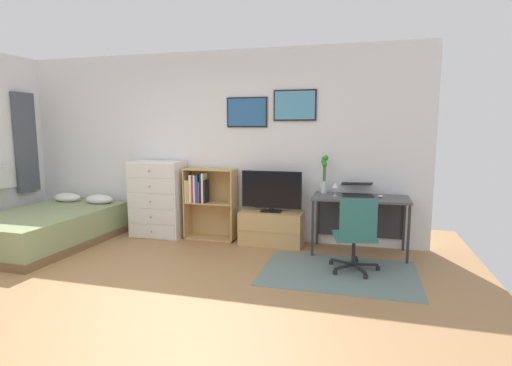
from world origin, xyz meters
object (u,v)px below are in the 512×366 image
object	(u,v)px
laptop	(357,190)
wine_glass	(335,186)
television	(271,192)
dresser	(158,199)
tv_stand	(271,228)
bed	(47,227)
computer_mouse	(381,196)
office_chair	(356,233)
bamboo_vase	(324,174)
bookshelf	(206,198)
desk	(360,206)

from	to	relation	value
laptop	wine_glass	distance (m)	0.32
television	laptop	xyz separation A→B (m)	(1.13, 0.06, 0.06)
dresser	tv_stand	xyz separation A→B (m)	(1.73, 0.01, -0.33)
bed	computer_mouse	xyz separation A→B (m)	(4.44, 0.74, 0.52)
office_chair	bamboo_vase	xyz separation A→B (m)	(-0.45, 0.93, 0.54)
television	dresser	bearing A→B (deg)	179.76
wine_glass	office_chair	bearing A→B (deg)	-68.50
bed	tv_stand	size ratio (longest dim) A/B	2.37
bookshelf	bed	bearing A→B (deg)	-156.82
bed	dresser	distance (m)	1.54
bookshelf	television	bearing A→B (deg)	-4.31
television	bookshelf	bearing A→B (deg)	175.69
tv_stand	computer_mouse	xyz separation A→B (m)	(1.42, -0.07, 0.52)
dresser	computer_mouse	bearing A→B (deg)	-1.01
bed	laptop	size ratio (longest dim) A/B	4.41
television	desk	bearing A→B (deg)	0.41
dresser	wine_glass	xyz separation A→B (m)	(2.59, -0.10, 0.31)
bookshelf	office_chair	distance (m)	2.32
dresser	desk	bearing A→B (deg)	0.02
television	bamboo_vase	xyz separation A→B (m)	(0.70, 0.12, 0.25)
bamboo_vase	wine_glass	world-z (taller)	bamboo_vase
bed	office_chair	bearing A→B (deg)	0.76
tv_stand	television	world-z (taller)	television
television	laptop	distance (m)	1.14
office_chair	computer_mouse	world-z (taller)	office_chair
desk	office_chair	xyz separation A→B (m)	(-0.03, -0.82, -0.15)
wine_glass	desk	bearing A→B (deg)	17.90
dresser	bookshelf	bearing A→B (deg)	5.27
tv_stand	office_chair	xyz separation A→B (m)	(1.15, -0.84, 0.23)
dresser	computer_mouse	world-z (taller)	dresser
dresser	bookshelf	xyz separation A→B (m)	(0.73, 0.07, 0.04)
tv_stand	office_chair	bearing A→B (deg)	-36.11
bed	desk	size ratio (longest dim) A/B	1.72
bookshelf	wine_glass	world-z (taller)	bookshelf
bookshelf	television	size ratio (longest dim) A/B	1.23
bed	bamboo_vase	world-z (taller)	bamboo_vase
bookshelf	computer_mouse	size ratio (longest dim) A/B	9.89
tv_stand	computer_mouse	bearing A→B (deg)	-2.83
computer_mouse	laptop	bearing A→B (deg)	159.13
bed	bamboo_vase	distance (m)	3.90
dresser	laptop	bearing A→B (deg)	1.10
television	bamboo_vase	bearing A→B (deg)	9.79
computer_mouse	bamboo_vase	world-z (taller)	bamboo_vase
dresser	laptop	size ratio (longest dim) A/B	2.41
tv_stand	bamboo_vase	bearing A→B (deg)	8.00
desk	computer_mouse	distance (m)	0.29
bed	dresser	world-z (taller)	dresser
office_chair	laptop	bearing A→B (deg)	79.05
bed	laptop	bearing A→B (deg)	12.69
dresser	wine_glass	size ratio (longest dim) A/B	6.24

